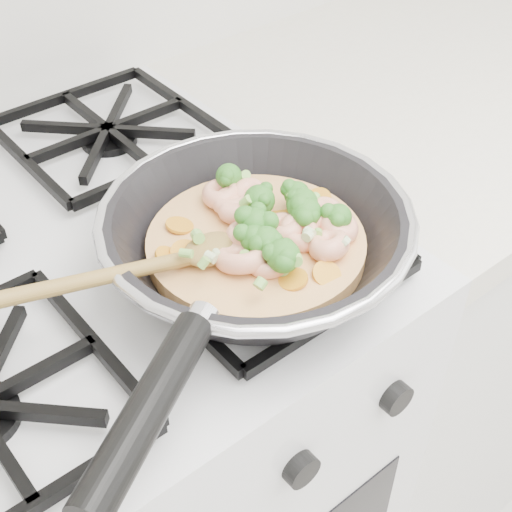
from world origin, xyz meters
TOP-DOWN VIEW (x-y plane):
  - stove at (0.00, 1.70)m, footprint 0.60×0.60m
  - counter_right at (0.80, 1.70)m, footprint 1.00×0.60m
  - skillet at (0.13, 1.54)m, footprint 0.45×0.33m

SIDE VIEW (x-z plane):
  - counter_right at x=0.80m, z-range 0.00..0.90m
  - stove at x=0.00m, z-range 0.00..0.92m
  - skillet at x=0.13m, z-range 0.91..1.01m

